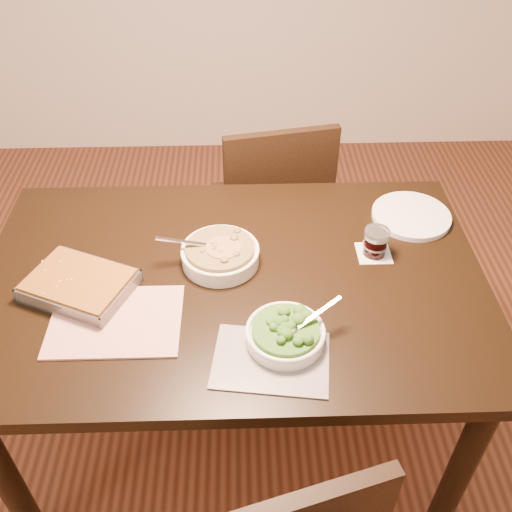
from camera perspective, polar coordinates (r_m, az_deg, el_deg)
The scene contains 11 objects.
ground at distance 2.16m, azimuth -1.79°, elevation -16.69°, with size 4.00×4.00×0.00m, color #401F12.
table at distance 1.64m, azimuth -2.26°, elevation -4.48°, with size 1.40×0.90×0.75m.
magazine_a at distance 1.50m, azimuth -13.84°, elevation -6.32°, with size 0.33×0.24×0.01m, color #A32E2E.
magazine_b at distance 1.38m, azimuth 1.51°, elevation -10.35°, with size 0.27×0.20×0.00m, color #26262E.
coaster at distance 1.68m, azimuth 11.68°, elevation 0.28°, with size 0.10×0.10×0.00m, color white.
stew_bowl at distance 1.60m, azimuth -3.60°, elevation 0.23°, with size 0.25×0.22×0.09m.
broccoli_bowl at distance 1.40m, azimuth 2.96°, elevation -7.80°, with size 0.21×0.19×0.08m.
baking_dish at distance 1.59m, azimuth -17.24°, elevation -2.78°, with size 0.33×0.29×0.05m.
wine_tumbler at distance 1.65m, azimuth 11.88°, elevation 1.42°, with size 0.07×0.07×0.08m.
dinner_plate at distance 1.84m, azimuth 15.25°, elevation 3.90°, with size 0.24×0.24×0.02m, color white.
chair_far at distance 2.27m, azimuth 1.67°, elevation 5.05°, with size 0.48×0.48×0.88m.
Camera 1 is at (0.03, -1.15, 1.83)m, focal length 40.00 mm.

